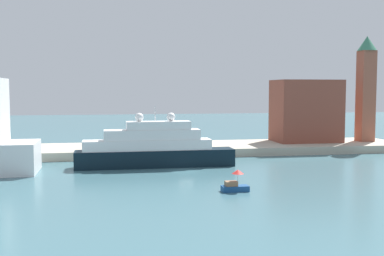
% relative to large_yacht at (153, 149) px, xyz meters
% --- Properties ---
extents(ground, '(400.00, 400.00, 0.00)m').
position_rel_large_yacht_xyz_m(ground, '(5.09, -6.31, -3.39)').
color(ground, '#3D6670').
extents(quay_dock, '(110.00, 18.26, 1.75)m').
position_rel_large_yacht_xyz_m(quay_dock, '(5.09, 18.82, -2.52)').
color(quay_dock, '#B7AD99').
rests_on(quay_dock, ground).
extents(large_yacht, '(29.26, 4.71, 11.23)m').
position_rel_large_yacht_xyz_m(large_yacht, '(0.00, 0.00, 0.00)').
color(large_yacht, black).
rests_on(large_yacht, ground).
extents(small_motorboat, '(3.80, 1.68, 3.07)m').
position_rel_large_yacht_xyz_m(small_motorboat, '(9.04, -23.77, -2.38)').
color(small_motorboat, navy).
rests_on(small_motorboat, ground).
extents(harbor_building, '(15.21, 10.17, 14.82)m').
position_rel_large_yacht_xyz_m(harbor_building, '(39.03, 21.12, 5.77)').
color(harbor_building, brown).
rests_on(harbor_building, quay_dock).
extents(bell_tower, '(4.54, 4.54, 25.28)m').
position_rel_large_yacht_xyz_m(bell_tower, '(53.46, 19.12, 11.94)').
color(bell_tower, '#93513D').
rests_on(bell_tower, quay_dock).
extents(parked_car, '(3.84, 1.71, 1.41)m').
position_rel_large_yacht_xyz_m(parked_car, '(-8.84, 14.63, -1.05)').
color(parked_car, '#B21E1E').
rests_on(parked_car, quay_dock).
extents(person_figure, '(0.36, 0.36, 1.55)m').
position_rel_large_yacht_xyz_m(person_figure, '(-5.09, 11.54, -0.93)').
color(person_figure, '#4C4C4C').
rests_on(person_figure, quay_dock).
extents(mooring_bollard, '(0.41, 0.41, 0.72)m').
position_rel_large_yacht_xyz_m(mooring_bollard, '(3.74, 10.60, -1.29)').
color(mooring_bollard, black).
rests_on(mooring_bollard, quay_dock).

